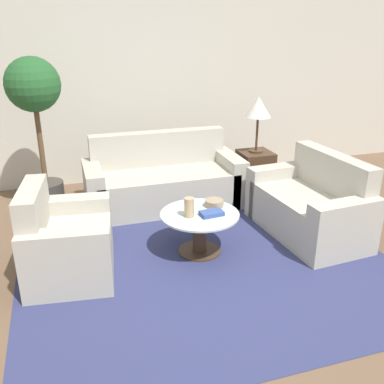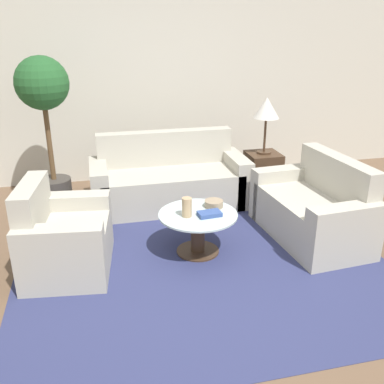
# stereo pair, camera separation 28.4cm
# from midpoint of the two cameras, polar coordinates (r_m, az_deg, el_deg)

# --- Properties ---
(ground_plane) EXTENTS (14.00, 14.00, 0.00)m
(ground_plane) POSITION_cam_midpoint_polar(r_m,az_deg,el_deg) (3.79, 5.60, -12.84)
(ground_plane) COLOR brown
(wall_back) EXTENTS (10.00, 0.06, 2.60)m
(wall_back) POSITION_cam_midpoint_polar(r_m,az_deg,el_deg) (6.19, -3.40, 13.78)
(wall_back) COLOR beige
(wall_back) RESTS_ON ground_plane
(rug) EXTENTS (3.46, 3.44, 0.01)m
(rug) POSITION_cam_midpoint_polar(r_m,az_deg,el_deg) (4.33, 2.67, -7.95)
(rug) COLOR navy
(rug) RESTS_ON ground_plane
(sofa_main) EXTENTS (1.90, 0.80, 0.88)m
(sofa_main) POSITION_cam_midpoint_polar(r_m,az_deg,el_deg) (5.35, -1.59, 1.40)
(sofa_main) COLOR #B2AD9E
(sofa_main) RESTS_ON ground_plane
(armchair) EXTENTS (0.84, 1.02, 0.85)m
(armchair) POSITION_cam_midpoint_polar(r_m,az_deg,el_deg) (4.06, -15.10, -6.25)
(armchair) COLOR #B2AD9E
(armchair) RESTS_ON ground_plane
(loveseat) EXTENTS (0.86, 1.41, 0.87)m
(loveseat) POSITION_cam_midpoint_polar(r_m,az_deg,el_deg) (4.74, 17.81, -2.42)
(loveseat) COLOR #B2AD9E
(loveseat) RESTS_ON ground_plane
(coffee_table) EXTENTS (0.77, 0.77, 0.42)m
(coffee_table) POSITION_cam_midpoint_polar(r_m,az_deg,el_deg) (4.20, 2.73, -4.77)
(coffee_table) COLOR #422D1E
(coffee_table) RESTS_ON ground_plane
(side_table) EXTENTS (0.41, 0.41, 0.58)m
(side_table) POSITION_cam_midpoint_polar(r_m,az_deg,el_deg) (5.69, 10.78, 2.28)
(side_table) COLOR #422D1E
(side_table) RESTS_ON ground_plane
(table_lamp) EXTENTS (0.32, 0.32, 0.71)m
(table_lamp) POSITION_cam_midpoint_polar(r_m,az_deg,el_deg) (5.48, 11.41, 10.73)
(table_lamp) COLOR #422D1E
(table_lamp) RESTS_ON side_table
(potted_plant) EXTENTS (0.61, 0.61, 1.81)m
(potted_plant) POSITION_cam_midpoint_polar(r_m,az_deg,el_deg) (5.25, -17.55, 10.65)
(potted_plant) COLOR #3D3833
(potted_plant) RESTS_ON ground_plane
(vase) EXTENTS (0.09, 0.09, 0.19)m
(vase) POSITION_cam_midpoint_polar(r_m,az_deg,el_deg) (4.04, 1.32, -2.08)
(vase) COLOR tan
(vase) RESTS_ON coffee_table
(bowl) EXTENTS (0.19, 0.19, 0.07)m
(bowl) POSITION_cam_midpoint_polar(r_m,az_deg,el_deg) (4.29, 4.82, -1.59)
(bowl) COLOR gray
(bowl) RESTS_ON coffee_table
(book_stack) EXTENTS (0.23, 0.15, 0.04)m
(book_stack) POSITION_cam_midpoint_polar(r_m,az_deg,el_deg) (4.09, 4.34, -2.95)
(book_stack) COLOR #334C8C
(book_stack) RESTS_ON coffee_table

